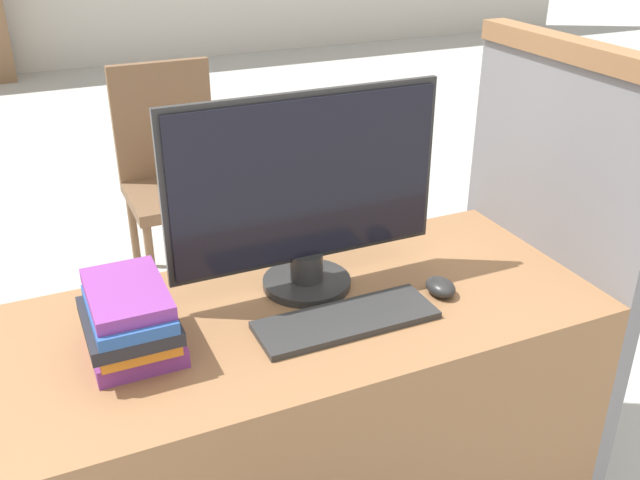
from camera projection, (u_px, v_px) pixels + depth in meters
name	position (u px, v px, depth m)	size (l,w,h in m)	color
desk	(307.00, 433.00, 1.82)	(1.37, 0.62, 0.74)	#8C603D
carrel_divider	(541.00, 276.00, 1.97)	(0.07, 0.66, 1.30)	slate
monitor	(306.00, 192.00, 1.64)	(0.67, 0.22, 0.48)	#282828
keyboard	(346.00, 320.00, 1.59)	(0.41, 0.14, 0.02)	#2D2D2D
mouse	(440.00, 287.00, 1.70)	(0.06, 0.09, 0.04)	#262626
book_stack	(131.00, 322.00, 1.46)	(0.19, 0.25, 0.15)	#7A3384
far_chair	(173.00, 166.00, 3.15)	(0.44, 0.44, 0.95)	brown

